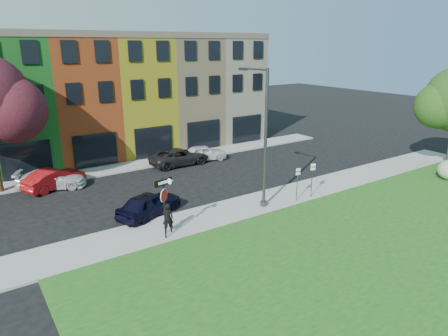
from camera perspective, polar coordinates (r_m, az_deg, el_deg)
ground at (r=22.33m, az=7.82°, el=-8.12°), size 120.00×120.00×0.00m
sidewalk_near at (r=25.58m, az=6.72°, el=-4.54°), size 40.00×3.00×0.12m
sidewalk_far at (r=33.10m, az=-13.76°, el=0.17°), size 40.00×2.40×0.12m
rowhouse_block at (r=38.02m, az=-16.93°, el=9.71°), size 30.00×10.12×10.00m
stop_sign at (r=19.80m, az=-8.56°, el=-4.08°), size 1.03×0.27×3.17m
man at (r=20.96m, az=-8.04°, el=-7.11°), size 0.76×0.65×1.60m
sedan_near at (r=23.46m, az=-10.62°, el=-5.07°), size 4.76×5.44×1.43m
parked_car_red at (r=29.75m, az=-23.10°, el=-1.39°), size 4.65×5.35×1.40m
parked_car_silver at (r=29.86m, az=-23.43°, el=-1.45°), size 5.09×5.85×1.32m
parked_car_dark at (r=32.94m, az=-6.39°, el=1.64°), size 2.41×5.03×1.38m
parked_car_white at (r=34.01m, az=-2.89°, el=2.17°), size 3.15×4.52×1.32m
street_lamp at (r=23.35m, az=5.61°, el=4.11°), size 0.47×2.58×8.14m
parking_sign_a at (r=25.04m, az=10.46°, el=-1.66°), size 0.32×0.10×2.24m
parking_sign_b at (r=25.90m, az=12.50°, el=-1.02°), size 0.31×0.13×2.33m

